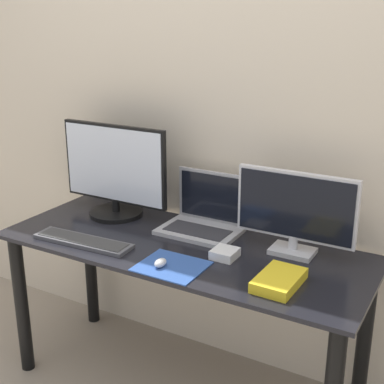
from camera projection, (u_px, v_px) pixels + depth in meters
The scene contains 10 objects.
wall_back at pixel (224, 102), 2.36m from camera, with size 7.00×0.05×2.50m.
desk at pixel (182, 275), 2.26m from camera, with size 1.57×0.61×0.71m.
monitor_left at pixel (114, 173), 2.49m from camera, with size 0.56×0.25×0.44m.
monitor_right at pixel (295, 211), 2.09m from camera, with size 0.48×0.12×0.34m.
laptop at pixel (206, 217), 2.36m from camera, with size 0.34×0.25×0.25m.
keyboard at pixel (83, 241), 2.24m from camera, with size 0.45×0.13×0.02m.
mousepad at pixel (172, 266), 2.03m from camera, with size 0.25×0.22×0.00m.
mouse at pixel (160, 263), 2.01m from camera, with size 0.04×0.06×0.03m.
book at pixel (279, 280), 1.88m from camera, with size 0.14×0.22×0.04m.
power_brick at pixel (225, 254), 2.10m from camera, with size 0.09×0.10×0.04m.
Camera 1 is at (1.04, -1.45, 1.62)m, focal length 50.00 mm.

